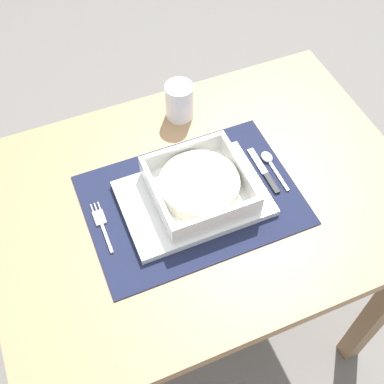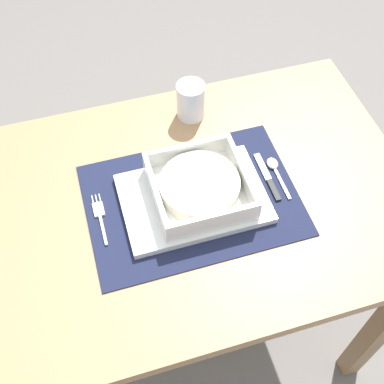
{
  "view_description": "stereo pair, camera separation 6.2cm",
  "coord_description": "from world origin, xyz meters",
  "px_view_note": "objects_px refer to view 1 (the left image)",
  "views": [
    {
      "loc": [
        -0.25,
        -0.56,
        1.6
      ],
      "look_at": [
        -0.03,
        -0.01,
        0.77
      ],
      "focal_mm": 46.4,
      "sensor_mm": 36.0,
      "label": 1
    },
    {
      "loc": [
        -0.2,
        -0.58,
        1.6
      ],
      "look_at": [
        -0.03,
        -0.01,
        0.77
      ],
      "focal_mm": 46.4,
      "sensor_mm": 36.0,
      "label": 2
    }
  ],
  "objects_px": {
    "porridge_bowl": "(199,186)",
    "butter_knife": "(265,173)",
    "drinking_glass": "(179,103)",
    "fork": "(101,223)",
    "spoon": "(269,161)",
    "dining_table": "(201,223)"
  },
  "relations": [
    {
      "from": "dining_table",
      "to": "spoon",
      "type": "bearing_deg",
      "value": 6.53
    },
    {
      "from": "dining_table",
      "to": "porridge_bowl",
      "type": "distance_m",
      "value": 0.16
    },
    {
      "from": "porridge_bowl",
      "to": "fork",
      "type": "bearing_deg",
      "value": 175.96
    },
    {
      "from": "porridge_bowl",
      "to": "butter_knife",
      "type": "height_order",
      "value": "porridge_bowl"
    },
    {
      "from": "fork",
      "to": "drinking_glass",
      "type": "xyz_separation_m",
      "value": [
        0.26,
        0.23,
        0.03
      ]
    },
    {
      "from": "drinking_glass",
      "to": "porridge_bowl",
      "type": "bearing_deg",
      "value": -102.19
    },
    {
      "from": "butter_knife",
      "to": "porridge_bowl",
      "type": "bearing_deg",
      "value": 177.93
    },
    {
      "from": "porridge_bowl",
      "to": "spoon",
      "type": "distance_m",
      "value": 0.19
    },
    {
      "from": "porridge_bowl",
      "to": "butter_knife",
      "type": "xyz_separation_m",
      "value": [
        0.16,
        0.0,
        -0.03
      ]
    },
    {
      "from": "butter_knife",
      "to": "drinking_glass",
      "type": "distance_m",
      "value": 0.27
    },
    {
      "from": "fork",
      "to": "drinking_glass",
      "type": "distance_m",
      "value": 0.35
    },
    {
      "from": "porridge_bowl",
      "to": "drinking_glass",
      "type": "bearing_deg",
      "value": 77.81
    },
    {
      "from": "spoon",
      "to": "porridge_bowl",
      "type": "bearing_deg",
      "value": -170.6
    },
    {
      "from": "fork",
      "to": "butter_knife",
      "type": "height_order",
      "value": "butter_knife"
    },
    {
      "from": "dining_table",
      "to": "fork",
      "type": "bearing_deg",
      "value": 177.99
    },
    {
      "from": "spoon",
      "to": "fork",
      "type": "bearing_deg",
      "value": -177.26
    },
    {
      "from": "porridge_bowl",
      "to": "butter_knife",
      "type": "distance_m",
      "value": 0.16
    },
    {
      "from": "butter_knife",
      "to": "drinking_glass",
      "type": "bearing_deg",
      "value": 111.28
    },
    {
      "from": "fork",
      "to": "butter_knife",
      "type": "relative_size",
      "value": 0.95
    },
    {
      "from": "fork",
      "to": "spoon",
      "type": "xyz_separation_m",
      "value": [
        0.39,
        0.01,
        0.0
      ]
    },
    {
      "from": "drinking_glass",
      "to": "fork",
      "type": "bearing_deg",
      "value": -139.17
    },
    {
      "from": "porridge_bowl",
      "to": "fork",
      "type": "distance_m",
      "value": 0.21
    }
  ]
}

